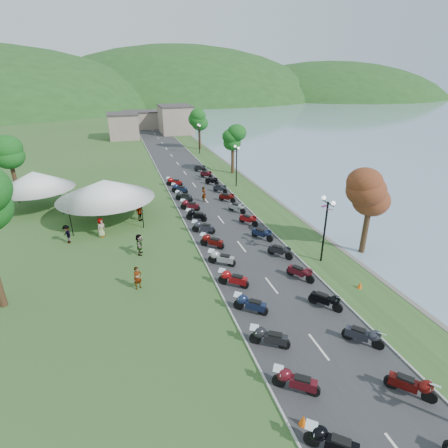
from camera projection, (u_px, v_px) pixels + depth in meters
road at (194, 185)px, 44.60m from camera, size 7.00×120.00×0.02m
hills_backdrop at (128, 99)px, 184.85m from camera, size 360.00×120.00×76.00m
far_building at (144, 122)px, 82.51m from camera, size 18.00×16.00×5.00m
moto_row_left at (228, 268)px, 24.59m from camera, size 2.60×46.41×1.10m
moto_row_right at (256, 226)px, 31.35m from camera, size 2.60×45.44×1.10m
vendor_tent_main at (107, 200)px, 33.39m from camera, size 6.08×6.08×4.00m
vendor_tent_side at (37, 190)px, 36.13m from camera, size 5.09×5.09×4.00m
tree_lakeside at (369, 208)px, 26.50m from camera, size 2.72×2.72×7.55m
pedestrian_a at (139, 288)px, 23.30m from camera, size 0.71×0.63×1.61m
pedestrian_b at (98, 216)px, 35.09m from camera, size 0.92×0.56×1.83m
pedestrian_c at (69, 243)px, 29.48m from camera, size 0.87×1.12×1.61m
traffic_cone_near at (303, 420)px, 14.16m from camera, size 0.34×0.34×0.54m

